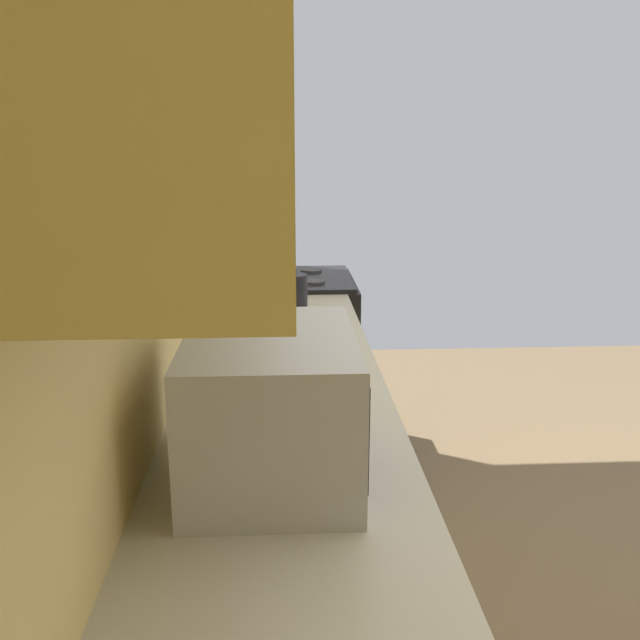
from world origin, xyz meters
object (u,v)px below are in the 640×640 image
(bowl, at_px, (295,333))
(kettle, at_px, (293,294))
(oven_range, at_px, (290,365))
(microwave, at_px, (272,405))

(bowl, xyz_separation_m, kettle, (0.38, -0.00, 0.06))
(oven_range, height_order, microwave, microwave)
(oven_range, xyz_separation_m, microwave, (-2.07, 0.06, 0.60))
(bowl, distance_m, kettle, 0.38)
(bowl, bearing_deg, kettle, -0.00)
(oven_range, xyz_separation_m, kettle, (-0.68, -0.01, 0.53))
(microwave, height_order, kettle, microwave)
(microwave, relative_size, kettle, 2.62)
(oven_range, relative_size, bowl, 6.74)
(microwave, bearing_deg, kettle, -2.68)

